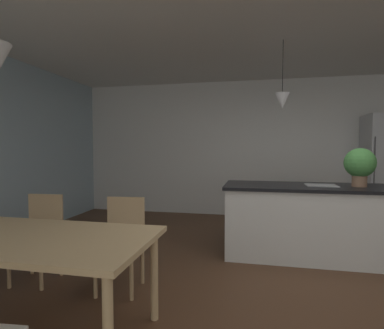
# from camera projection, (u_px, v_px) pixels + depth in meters

# --- Properties ---
(ground_plane) EXTENTS (10.00, 8.40, 0.04)m
(ground_plane) POSITION_uv_depth(u_px,v_px,m) (306.00, 296.00, 2.81)
(ground_plane) COLOR #4C301E
(wall_back_kitchen) EXTENTS (10.00, 0.12, 2.70)m
(wall_back_kitchen) POSITION_uv_depth(u_px,v_px,m) (280.00, 149.00, 5.92)
(wall_back_kitchen) COLOR silver
(wall_back_kitchen) RESTS_ON ground_plane
(dining_table) EXTENTS (2.05, 0.92, 0.74)m
(dining_table) POSITION_uv_depth(u_px,v_px,m) (13.00, 243.00, 2.18)
(dining_table) COLOR tan
(dining_table) RESTS_ON ground_plane
(chair_far_right) EXTENTS (0.43, 0.43, 0.87)m
(chair_far_right) POSITION_uv_depth(u_px,v_px,m) (122.00, 240.00, 2.90)
(chair_far_right) COLOR tan
(chair_far_right) RESTS_ON ground_plane
(chair_far_left) EXTENTS (0.43, 0.43, 0.87)m
(chair_far_left) POSITION_uv_depth(u_px,v_px,m) (39.00, 234.00, 3.09)
(chair_far_left) COLOR tan
(chair_far_left) RESTS_ON ground_plane
(kitchen_island) EXTENTS (2.29, 0.83, 0.91)m
(kitchen_island) POSITION_uv_depth(u_px,v_px,m) (318.00, 221.00, 3.72)
(kitchen_island) COLOR silver
(kitchen_island) RESTS_ON ground_plane
(pendant_over_island_main) EXTENTS (0.17, 0.17, 0.85)m
(pendant_over_island_main) POSITION_uv_depth(u_px,v_px,m) (282.00, 101.00, 3.74)
(pendant_over_island_main) COLOR black
(potted_plant_on_island) EXTENTS (0.35, 0.35, 0.46)m
(potted_plant_on_island) POSITION_uv_depth(u_px,v_px,m) (360.00, 164.00, 3.59)
(potted_plant_on_island) COLOR #8C664C
(potted_plant_on_island) RESTS_ON kitchen_island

